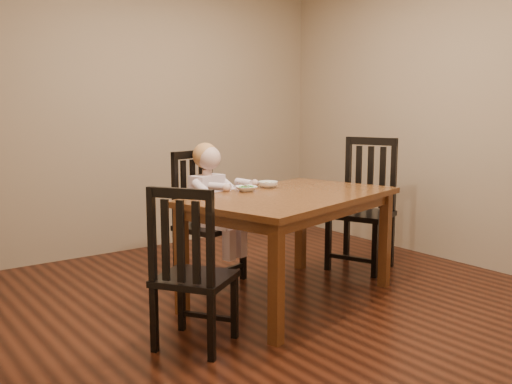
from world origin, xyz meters
TOP-DOWN VIEW (x-y plane):
  - room at (0.00, 0.00)m, footprint 4.01×4.01m
  - dining_table at (0.11, -0.07)m, footprint 1.77×1.32m
  - chair_child at (-0.13, 0.72)m, footprint 0.55×0.54m
  - chair_left at (-0.91, -0.39)m, footprint 0.57×0.57m
  - chair_right at (1.18, 0.21)m, footprint 0.62×0.63m
  - toddler at (-0.12, 0.67)m, footprint 0.46×0.52m
  - bowl_peas at (-0.07, 0.22)m, footprint 0.19×0.19m
  - bowl_veg at (0.18, 0.28)m, footprint 0.17×0.17m
  - fork at (-0.11, 0.19)m, footprint 0.10×0.08m

SIDE VIEW (x-z plane):
  - chair_left at x=-0.91m, z-range -0.02..0.95m
  - chair_child at x=-0.13m, z-range -0.02..1.04m
  - chair_right at x=1.18m, z-range -0.02..1.12m
  - toddler at x=-0.12m, z-range 0.36..0.98m
  - dining_table at x=0.11m, z-range 0.30..1.09m
  - bowl_peas at x=-0.07m, z-range 0.79..0.83m
  - bowl_veg at x=0.18m, z-range 0.79..0.84m
  - fork at x=-0.11m, z-range 0.81..0.86m
  - room at x=0.00m, z-range 0.00..2.71m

